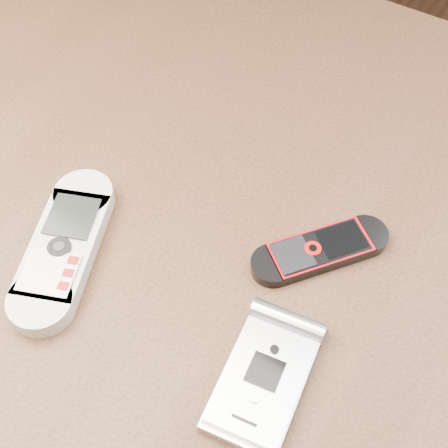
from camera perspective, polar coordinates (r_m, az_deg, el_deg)
table at (r=0.65m, az=-0.38°, el=-5.76°), size 1.20×0.80×0.75m
nokia_white at (r=0.56m, az=-14.44°, el=-2.03°), size 0.11×0.18×0.02m
nokia_black_red at (r=0.55m, az=8.78°, el=-2.37°), size 0.11×0.12×0.01m
motorola_razr at (r=0.49m, az=3.58°, el=-13.97°), size 0.08×0.13×0.02m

